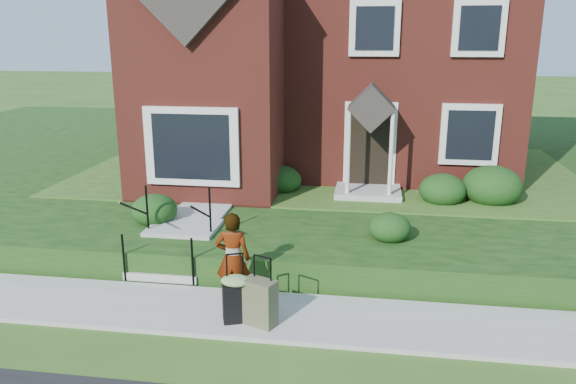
% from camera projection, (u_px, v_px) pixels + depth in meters
% --- Properties ---
extents(ground, '(120.00, 120.00, 0.00)m').
position_uv_depth(ground, '(287.00, 319.00, 9.10)').
color(ground, '#2D5119').
rests_on(ground, ground).
extents(sidewalk, '(60.00, 1.60, 0.08)m').
position_uv_depth(sidewalk, '(287.00, 317.00, 9.09)').
color(sidewalk, '#9E9B93').
rests_on(sidewalk, ground).
extents(terrace, '(44.00, 20.00, 0.60)m').
position_uv_depth(terrace, '(454.00, 163.00, 18.82)').
color(terrace, black).
rests_on(terrace, ground).
extents(walkway, '(1.20, 6.00, 0.06)m').
position_uv_depth(walkway, '(219.00, 193.00, 14.05)').
color(walkway, '#9E9B93').
rests_on(walkway, terrace).
extents(main_house, '(10.40, 10.20, 9.40)m').
position_uv_depth(main_house, '(328.00, 7.00, 16.86)').
color(main_house, maroon).
rests_on(main_house, terrace).
extents(front_steps, '(1.40, 2.02, 1.50)m').
position_uv_depth(front_steps, '(177.00, 243.00, 11.09)').
color(front_steps, '#9E9B93').
rests_on(front_steps, ground).
extents(foundation_shrubs, '(10.00, 4.25, 1.04)m').
position_uv_depth(foundation_shrubs, '(307.00, 181.00, 13.58)').
color(foundation_shrubs, black).
rests_on(foundation_shrubs, terrace).
extents(woman, '(0.61, 0.42, 1.59)m').
position_uv_depth(woman, '(233.00, 259.00, 9.28)').
color(woman, '#999999').
rests_on(woman, sidewalk).
extents(suitcase_black, '(0.57, 0.52, 1.12)m').
position_uv_depth(suitcase_black, '(236.00, 296.00, 8.76)').
color(suitcase_black, black).
rests_on(suitcase_black, sidewalk).
extents(suitcase_olive, '(0.59, 0.47, 1.11)m').
position_uv_depth(suitcase_olive, '(260.00, 302.00, 8.68)').
color(suitcase_olive, brown).
rests_on(suitcase_olive, sidewalk).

